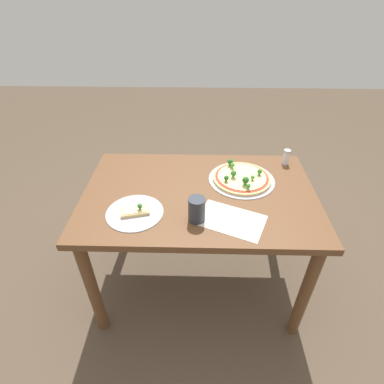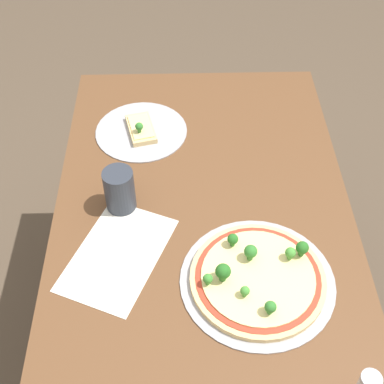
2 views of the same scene
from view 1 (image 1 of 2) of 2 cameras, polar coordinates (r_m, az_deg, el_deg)
name	(u,v)px [view 1 (image 1 of 2)]	position (r m, az deg, el deg)	size (l,w,h in m)	color
ground_plane	(198,280)	(2.06, 1.10, -16.44)	(8.00, 8.00, 0.00)	brown
dining_table	(199,207)	(1.61, 1.36, -2.93)	(1.20, 0.77, 0.73)	brown
pizza_tray_whole	(242,178)	(1.65, 9.41, 2.68)	(0.36, 0.36, 0.07)	#A3A3A8
pizza_tray_slice	(135,212)	(1.43, -10.81, -3.70)	(0.27, 0.27, 0.06)	#A3A3A8
drinking_cup	(197,210)	(1.34, 0.91, -3.35)	(0.08, 0.08, 0.12)	#2D333D
condiment_shaker	(286,157)	(1.83, 17.50, 6.38)	(0.04, 0.04, 0.09)	silver
paper_menu	(231,220)	(1.39, 7.38, -5.28)	(0.30, 0.19, 0.00)	silver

